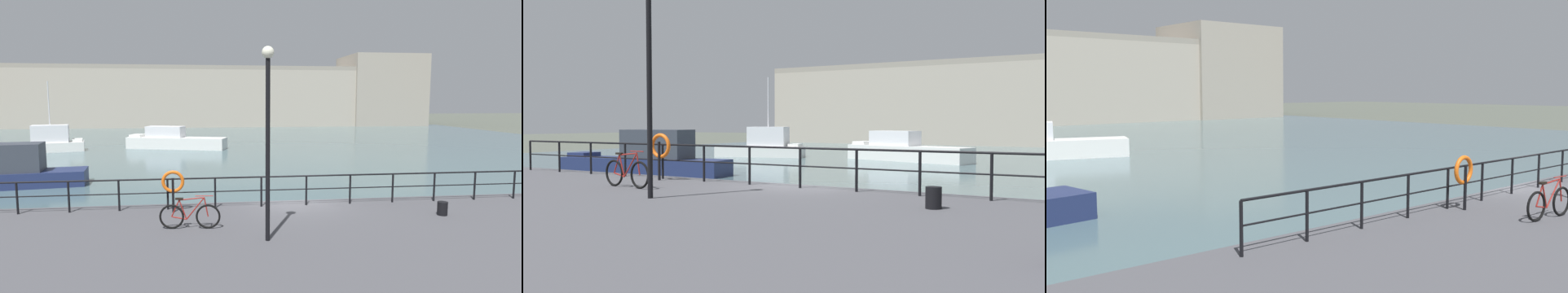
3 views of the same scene
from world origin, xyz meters
The scene contains 6 objects.
ground_plane centered at (0.00, 0.00, 0.00)m, with size 240.00×240.00×0.00m, color #4C5147.
water_basin centered at (0.00, 30.20, 0.01)m, with size 80.00×60.00×0.01m, color #476066.
harbor_building centered at (6.29, 62.53, 5.28)m, with size 73.05×12.54×12.98m.
quay_railing centered at (-0.40, -0.75, 1.80)m, with size 20.93×0.07×1.08m.
parked_bicycle centered at (-3.57, -3.02, 1.46)m, with size 1.77×0.23×0.98m.
life_ring_stand centered at (-4.20, -1.07, 2.04)m, with size 0.75×0.16×1.40m.
Camera 3 is at (-16.76, -9.28, 4.15)m, focal length 39.71 mm.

